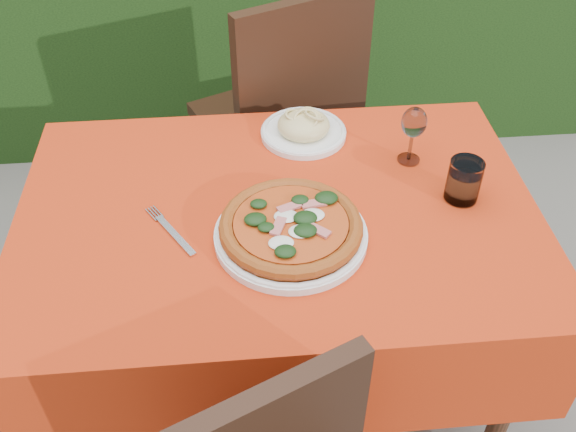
{
  "coord_description": "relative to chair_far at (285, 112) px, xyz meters",
  "views": [
    {
      "loc": [
        -0.08,
        -1.16,
        1.77
      ],
      "look_at": [
        0.02,
        -0.05,
        0.77
      ],
      "focal_mm": 40.0,
      "sensor_mm": 36.0,
      "label": 1
    }
  ],
  "objects": [
    {
      "name": "chair_far",
      "position": [
        0.0,
        0.0,
        0.0
      ],
      "size": [
        0.61,
        0.61,
        1.02
      ],
      "rotation": [
        0.0,
        0.0,
        3.57
      ],
      "color": "black",
      "rests_on": "ground"
    },
    {
      "name": "dining_table",
      "position": [
        -0.08,
        -0.68,
        0.01
      ],
      "size": [
        1.26,
        0.86,
        0.75
      ],
      "color": "#482617",
      "rests_on": "ground"
    },
    {
      "name": "ground",
      "position": [
        -0.08,
        -0.68,
        -0.59
      ],
      "size": [
        60.0,
        60.0,
        0.0
      ],
      "primitive_type": "plane",
      "color": "#635F5A",
      "rests_on": "ground"
    },
    {
      "name": "pasta_plate",
      "position": [
        0.02,
        -0.38,
        0.19
      ],
      "size": [
        0.24,
        0.24,
        0.07
      ],
      "rotation": [
        0.0,
        0.0,
        0.19
      ],
      "color": "white",
      "rests_on": "dining_table"
    },
    {
      "name": "pizza_plate",
      "position": [
        -0.06,
        -0.79,
        0.19
      ],
      "size": [
        0.35,
        0.35,
        0.07
      ],
      "rotation": [
        0.0,
        0.0,
        -0.04
      ],
      "color": "white",
      "rests_on": "dining_table"
    },
    {
      "name": "water_glass",
      "position": [
        0.37,
        -0.68,
        0.21
      ],
      "size": [
        0.08,
        0.08,
        0.11
      ],
      "color": "silver",
      "rests_on": "dining_table"
    },
    {
      "name": "fork",
      "position": [
        -0.32,
        -0.75,
        0.17
      ],
      "size": [
        0.14,
        0.2,
        0.01
      ],
      "primitive_type": "cube",
      "rotation": [
        0.0,
        0.0,
        0.56
      ],
      "color": "silver",
      "rests_on": "dining_table"
    },
    {
      "name": "wine_glass",
      "position": [
        0.28,
        -0.52,
        0.27
      ],
      "size": [
        0.07,
        0.07,
        0.16
      ],
      "color": "silver",
      "rests_on": "dining_table"
    }
  ]
}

